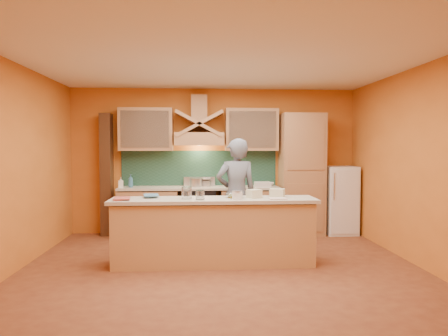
{
  "coord_description": "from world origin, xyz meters",
  "views": [
    {
      "loc": [
        -0.31,
        -5.3,
        1.67
      ],
      "look_at": [
        0.08,
        0.9,
        1.34
      ],
      "focal_mm": 32.0,
      "sensor_mm": 36.0,
      "label": 1
    }
  ],
  "objects": [
    {
      "name": "floor",
      "position": [
        0.0,
        0.0,
        0.0
      ],
      "size": [
        5.5,
        5.0,
        0.01
      ],
      "primitive_type": "cube",
      "color": "brown",
      "rests_on": "ground"
    },
    {
      "name": "ceiling",
      "position": [
        0.0,
        0.0,
        2.8
      ],
      "size": [
        5.5,
        5.0,
        0.01
      ],
      "primitive_type": "cube",
      "color": "white",
      "rests_on": "wall_back"
    },
    {
      "name": "wall_back",
      "position": [
        0.0,
        2.5,
        1.4
      ],
      "size": [
        5.5,
        0.02,
        2.8
      ],
      "primitive_type": "cube",
      "color": "orange",
      "rests_on": "floor"
    },
    {
      "name": "wall_front",
      "position": [
        0.0,
        -2.5,
        1.4
      ],
      "size": [
        5.5,
        0.02,
        2.8
      ],
      "primitive_type": "cube",
      "color": "orange",
      "rests_on": "floor"
    },
    {
      "name": "wall_left",
      "position": [
        -2.75,
        0.0,
        1.4
      ],
      "size": [
        0.02,
        5.0,
        2.8
      ],
      "primitive_type": "cube",
      "color": "orange",
      "rests_on": "floor"
    },
    {
      "name": "wall_right",
      "position": [
        2.75,
        0.0,
        1.4
      ],
      "size": [
        0.02,
        5.0,
        2.8
      ],
      "primitive_type": "cube",
      "color": "orange",
      "rests_on": "floor"
    },
    {
      "name": "base_cabinet_left",
      "position": [
        -1.25,
        2.2,
        0.43
      ],
      "size": [
        1.1,
        0.6,
        0.86
      ],
      "primitive_type": "cube",
      "color": "#B17C51",
      "rests_on": "floor"
    },
    {
      "name": "base_cabinet_right",
      "position": [
        0.65,
        2.2,
        0.43
      ],
      "size": [
        1.1,
        0.6,
        0.86
      ],
      "primitive_type": "cube",
      "color": "#B17C51",
      "rests_on": "floor"
    },
    {
      "name": "counter_top",
      "position": [
        -0.3,
        2.2,
        0.9
      ],
      "size": [
        3.0,
        0.62,
        0.04
      ],
      "primitive_type": "cube",
      "color": "beige",
      "rests_on": "base_cabinet_left"
    },
    {
      "name": "stove",
      "position": [
        -0.3,
        2.2,
        0.45
      ],
      "size": [
        0.6,
        0.58,
        0.9
      ],
      "primitive_type": "cube",
      "color": "black",
      "rests_on": "floor"
    },
    {
      "name": "backsplash",
      "position": [
        -0.3,
        2.48,
        1.25
      ],
      "size": [
        3.0,
        0.03,
        0.7
      ],
      "primitive_type": "cube",
      "color": "#1C3E31",
      "rests_on": "wall_back"
    },
    {
      "name": "range_hood",
      "position": [
        -0.3,
        2.25,
        1.82
      ],
      "size": [
        0.92,
        0.5,
        0.24
      ],
      "primitive_type": "cube",
      "color": "#B17C51",
      "rests_on": "wall_back"
    },
    {
      "name": "hood_chimney",
      "position": [
        -0.3,
        2.35,
        2.4
      ],
      "size": [
        0.3,
        0.3,
        0.5
      ],
      "primitive_type": "cube",
      "color": "#B17C51",
      "rests_on": "wall_back"
    },
    {
      "name": "upper_cabinet_left",
      "position": [
        -1.3,
        2.33,
        2.0
      ],
      "size": [
        1.0,
        0.35,
        0.8
      ],
      "primitive_type": "cube",
      "color": "#B17C51",
      "rests_on": "wall_back"
    },
    {
      "name": "upper_cabinet_right",
      "position": [
        0.7,
        2.33,
        2.0
      ],
      "size": [
        1.0,
        0.35,
        0.8
      ],
      "primitive_type": "cube",
      "color": "#B17C51",
      "rests_on": "wall_back"
    },
    {
      "name": "pantry_column",
      "position": [
        1.65,
        2.2,
        1.15
      ],
      "size": [
        0.8,
        0.6,
        2.3
      ],
      "primitive_type": "cube",
      "color": "#B17C51",
      "rests_on": "floor"
    },
    {
      "name": "fridge",
      "position": [
        2.4,
        2.2,
        0.65
      ],
      "size": [
        0.58,
        0.6,
        1.3
      ],
      "primitive_type": "cube",
      "color": "white",
      "rests_on": "floor"
    },
    {
      "name": "trim_column_left",
      "position": [
        -2.05,
        2.35,
        1.15
      ],
      "size": [
        0.2,
        0.3,
        2.3
      ],
      "primitive_type": "cube",
      "color": "#472816",
      "rests_on": "floor"
    },
    {
      "name": "island_body",
      "position": [
        -0.1,
        0.3,
        0.44
      ],
      "size": [
        2.8,
        0.55,
        0.88
      ],
      "primitive_type": "cube",
      "color": "tan",
      "rests_on": "floor"
    },
    {
      "name": "island_top",
      "position": [
        -0.1,
        0.3,
        0.92
      ],
      "size": [
        2.9,
        0.62,
        0.05
      ],
      "primitive_type": "cube",
      "color": "beige",
      "rests_on": "island_body"
    },
    {
      "name": "person",
      "position": [
        0.29,
        1.08,
        0.9
      ],
      "size": [
        0.71,
        0.52,
        1.81
      ],
      "primitive_type": "imported",
      "rotation": [
        0.0,
        0.0,
        3.27
      ],
      "color": "slate",
      "rests_on": "floor"
    },
    {
      "name": "pot_large",
      "position": [
        -0.36,
        2.21,
        0.99
      ],
      "size": [
        0.26,
        0.26,
        0.17
      ],
      "primitive_type": "cylinder",
      "rotation": [
        0.0,
        0.0,
        -0.14
      ],
      "color": "silver",
      "rests_on": "stove"
    },
    {
      "name": "pot_small",
      "position": [
        -0.18,
        2.31,
        0.96
      ],
      "size": [
        0.26,
        0.26,
        0.13
      ],
      "primitive_type": "cylinder",
      "rotation": [
        0.0,
        0.0,
        0.28
      ],
      "color": "#B4B4BB",
      "rests_on": "stove"
    },
    {
      "name": "soap_bottle_a",
      "position": [
        -1.75,
        2.14,
        1.02
      ],
      "size": [
        0.1,
        0.11,
        0.2
      ],
      "primitive_type": "imported",
      "rotation": [
        0.0,
        0.0,
        0.2
      ],
      "color": "silver",
      "rests_on": "counter_top"
    },
    {
      "name": "soap_bottle_b",
      "position": [
        -1.58,
        2.21,
        1.04
      ],
      "size": [
        0.13,
        0.13,
        0.24
      ],
      "primitive_type": "imported",
      "rotation": [
        0.0,
        0.0,
        0.74
      ],
      "color": "#33688E",
      "rests_on": "counter_top"
    },
    {
      "name": "bowl_back",
      "position": [
        1.04,
        2.34,
        0.95
      ],
      "size": [
        0.28,
        0.28,
        0.07
      ],
      "primitive_type": "imported",
      "rotation": [
        0.0,
        0.0,
        -0.4
      ],
      "color": "white",
      "rests_on": "counter_top"
    },
    {
      "name": "dish_rack",
      "position": [
        0.87,
        2.02,
        0.97
      ],
      "size": [
        0.29,
        0.23,
        0.1
      ],
      "primitive_type": "cube",
      "rotation": [
        0.0,
        0.0,
        0.04
      ],
      "color": "white",
      "rests_on": "counter_top"
    },
    {
      "name": "book_lower",
      "position": [
        -1.48,
        0.21,
        0.96
      ],
      "size": [
        0.26,
        0.33,
        0.03
      ],
      "primitive_type": "imported",
      "rotation": [
        0.0,
        0.0,
        0.14
      ],
      "color": "#A8463C",
      "rests_on": "island_top"
    },
    {
      "name": "book_upper",
      "position": [
        -1.1,
        0.43,
        0.98
      ],
      "size": [
        0.25,
        0.31,
        0.02
      ],
      "primitive_type": "imported",
      "rotation": [
        0.0,
        0.0,
        0.17
      ],
      "color": "teal",
      "rests_on": "island_top"
    },
    {
      "name": "jar_large",
      "position": [
        -0.48,
        0.23,
        1.03
      ],
      "size": [
        0.16,
        0.16,
        0.17
      ],
      "primitive_type": "cylinder",
      "rotation": [
        0.0,
        0.0,
        -0.14
      ],
      "color": "silver",
      "rests_on": "island_top"
    },
    {
      "name": "jar_small",
      "position": [
        -0.29,
        0.17,
        1.01
      ],
      "size": [
        0.16,
        0.16,
        0.13
      ],
      "primitive_type": "cylinder",
      "rotation": [
        0.0,
        0.0,
        0.43
      ],
      "color": "silver",
      "rests_on": "island_top"
    },
    {
      "name": "kitchen_scale",
      "position": [
        0.22,
        0.16,
        1.0
      ],
      "size": [
        0.13,
        0.13,
        0.11
      ],
      "primitive_type": "cube",
      "rotation": [
        0.0,
        0.0,
        0.01
      ],
      "color": "white",
      "rests_on": "island_top"
    },
    {
      "name": "mixing_bowl",
      "position": [
        0.2,
        0.37,
        0.98
      ],
      "size": [
        0.31,
        0.31,
        0.06
      ],
      "primitive_type": "imported",
      "rotation": [
        0.0,
        0.0,
        -0.25
      ],
      "color": "white",
      "rests_on": "island_top"
    },
    {
      "name": "cloth",
      "position": [
        0.79,
        0.16,
        0.95
      ],
      "size": [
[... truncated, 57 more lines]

